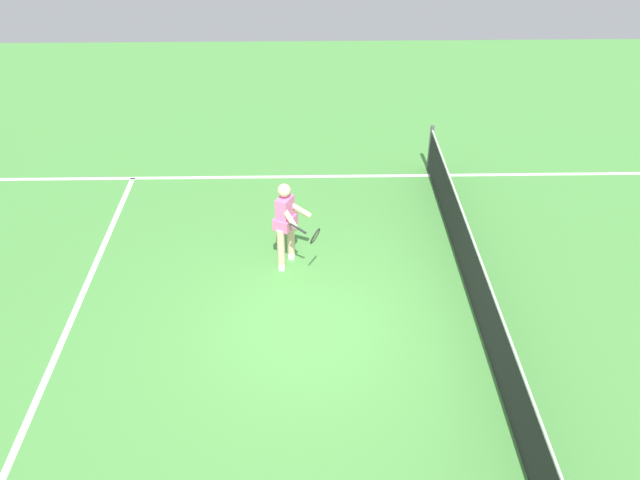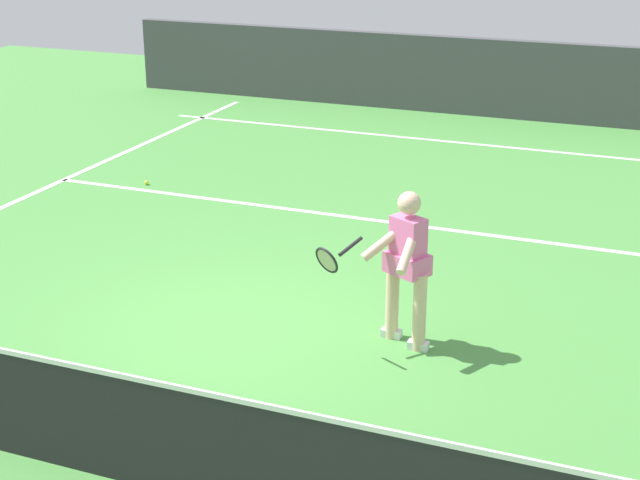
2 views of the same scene
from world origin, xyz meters
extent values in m
plane|color=#4C9342|center=(0.00, 0.00, 0.00)|extent=(27.58, 27.58, 0.00)
cube|color=#47474C|center=(0.00, -10.31, 0.73)|extent=(14.45, 0.24, 1.47)
cube|color=white|center=(0.00, -8.11, 0.00)|extent=(10.45, 0.10, 0.01)
cube|color=white|center=(0.00, -3.73, 0.00)|extent=(9.45, 0.10, 0.01)
cube|color=#232326|center=(0.00, 2.57, 0.44)|extent=(9.97, 0.02, 0.89)
cube|color=white|center=(0.00, 2.57, 0.91)|extent=(9.97, 0.02, 0.04)
cylinder|color=beige|center=(-1.82, -0.34, 0.39)|extent=(0.13, 0.13, 0.78)
cylinder|color=beige|center=(-1.50, -0.50, 0.39)|extent=(0.13, 0.13, 0.78)
cube|color=white|center=(-1.82, -0.34, 0.04)|extent=(0.20, 0.10, 0.08)
cube|color=white|center=(-1.50, -0.50, 0.04)|extent=(0.20, 0.10, 0.08)
cube|color=pink|center=(-1.66, -0.42, 1.04)|extent=(0.38, 0.32, 0.52)
cube|color=pink|center=(-1.66, -0.42, 0.84)|extent=(0.48, 0.43, 0.20)
sphere|color=beige|center=(-1.66, -0.42, 1.44)|extent=(0.22, 0.22, 0.22)
cylinder|color=beige|center=(-1.73, -0.22, 1.06)|extent=(0.10, 0.48, 0.37)
cylinder|color=beige|center=(-1.46, -0.35, 1.06)|extent=(0.43, 0.37, 0.37)
cylinder|color=black|center=(-1.17, -0.19, 1.02)|extent=(0.16, 0.28, 0.14)
torus|color=black|center=(-1.04, 0.07, 0.96)|extent=(0.31, 0.23, 0.28)
cylinder|color=beige|center=(-1.04, 0.07, 0.96)|extent=(0.25, 0.19, 0.23)
sphere|color=#D1E533|center=(3.43, -3.98, 0.03)|extent=(0.07, 0.07, 0.07)
camera|label=1|loc=(7.75, -0.03, 6.87)|focal=37.61mm
camera|label=2|loc=(-4.00, 7.67, 4.22)|focal=53.61mm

